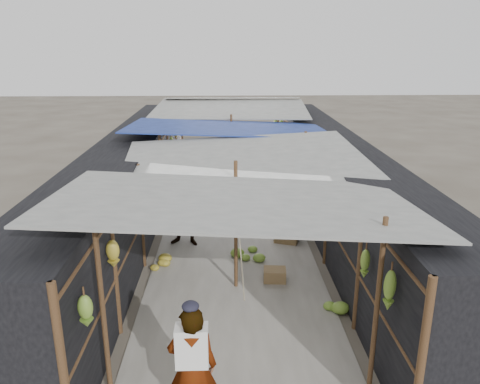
{
  "coord_description": "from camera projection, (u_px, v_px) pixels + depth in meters",
  "views": [
    {
      "loc": [
        -0.19,
        -5.38,
        4.64
      ],
      "look_at": [
        0.16,
        5.36,
        1.25
      ],
      "focal_mm": 35.0,
      "sensor_mm": 36.0,
      "label": 1
    }
  ],
  "objects": [
    {
      "name": "aisle_slab",
      "position": [
        233.0,
        223.0,
        12.72
      ],
      "size": [
        3.6,
        16.0,
        0.02
      ],
      "primitive_type": "cube",
      "color": "#9E998E",
      "rests_on": "ground"
    },
    {
      "name": "black_basin",
      "position": [
        283.0,
        229.0,
        12.04
      ],
      "size": [
        0.67,
        0.67,
        0.2
      ],
      "primitive_type": "cylinder",
      "color": "black",
      "rests_on": "ground"
    },
    {
      "name": "vendor_seated",
      "position": [
        301.0,
        220.0,
        11.73
      ],
      "size": [
        0.36,
        0.59,
        0.9
      ],
      "primitive_type": "imported",
      "rotation": [
        0.0,
        0.0,
        -1.61
      ],
      "color": "#514B47",
      "rests_on": "ground"
    },
    {
      "name": "stall_left",
      "position": [
        130.0,
        184.0,
        12.29
      ],
      "size": [
        1.4,
        15.0,
        2.3
      ],
      "primitive_type": "cube",
      "color": "black",
      "rests_on": "ground"
    },
    {
      "name": "stall_right",
      "position": [
        334.0,
        182.0,
        12.46
      ],
      "size": [
        1.4,
        15.0,
        2.3
      ],
      "primitive_type": "cube",
      "color": "black",
      "rests_on": "ground"
    },
    {
      "name": "hanging_bananas",
      "position": [
        238.0,
        162.0,
        12.33
      ],
      "size": [
        3.96,
        14.24,
        0.77
      ],
      "color": "olive",
      "rests_on": "ground"
    },
    {
      "name": "crate_near",
      "position": [
        275.0,
        275.0,
        9.56
      ],
      "size": [
        0.48,
        0.4,
        0.27
      ],
      "primitive_type": "cube",
      "rotation": [
        0.0,
        0.0,
        -0.08
      ],
      "color": "#96734C",
      "rests_on": "ground"
    },
    {
      "name": "vendor_elderly",
      "position": [
        193.0,
        367.0,
        5.78
      ],
      "size": [
        0.61,
        0.4,
        1.68
      ],
      "primitive_type": "imported",
      "rotation": [
        0.0,
        0.0,
        3.14
      ],
      "color": "white",
      "rests_on": "ground"
    },
    {
      "name": "market_canopy",
      "position": [
        233.0,
        133.0,
        12.3
      ],
      "size": [
        5.62,
        15.2,
        2.77
      ],
      "color": "brown",
      "rests_on": "ground"
    },
    {
      "name": "crate_back",
      "position": [
        223.0,
        176.0,
        16.76
      ],
      "size": [
        0.48,
        0.44,
        0.25
      ],
      "primitive_type": "cube",
      "rotation": [
        0.0,
        0.0,
        -0.35
      ],
      "color": "#96734C",
      "rests_on": "ground"
    },
    {
      "name": "shopper_blue",
      "position": [
        187.0,
        211.0,
        11.09
      ],
      "size": [
        0.95,
        0.8,
        1.73
      ],
      "primitive_type": "imported",
      "rotation": [
        0.0,
        0.0,
        -0.19
      ],
      "color": "#1F3E9F",
      "rests_on": "ground"
    },
    {
      "name": "floor_bananas",
      "position": [
        257.0,
        215.0,
        12.89
      ],
      "size": [
        3.87,
        9.69,
        0.35
      ],
      "color": "olive",
      "rests_on": "ground"
    },
    {
      "name": "crate_mid",
      "position": [
        287.0,
        236.0,
        11.47
      ],
      "size": [
        0.67,
        0.6,
        0.34
      ],
      "primitive_type": "cube",
      "rotation": [
        0.0,
        0.0,
        -0.33
      ],
      "color": "#96734C",
      "rests_on": "ground"
    }
  ]
}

